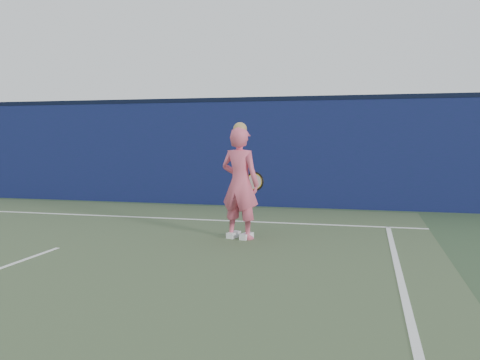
# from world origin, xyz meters

# --- Properties ---
(ground) EXTENTS (80.00, 80.00, 0.00)m
(ground) POSITION_xyz_m (0.00, 0.00, 0.00)
(ground) COLOR #2C482C
(ground) RESTS_ON ground
(backstop_wall) EXTENTS (24.00, 0.40, 2.50)m
(backstop_wall) POSITION_xyz_m (0.00, 6.50, 1.25)
(backstop_wall) COLOR #0E1A3E
(backstop_wall) RESTS_ON ground
(wall_cap) EXTENTS (24.00, 0.42, 0.10)m
(wall_cap) POSITION_xyz_m (0.00, 6.50, 2.55)
(wall_cap) COLOR black
(wall_cap) RESTS_ON backstop_wall
(player) EXTENTS (0.75, 0.59, 1.88)m
(player) POSITION_xyz_m (2.43, 2.38, 0.91)
(player) COLOR #E55974
(player) RESTS_ON ground
(racket) EXTENTS (0.59, 0.24, 0.33)m
(racket) POSITION_xyz_m (2.55, 2.79, 0.89)
(racket) COLOR black
(racket) RESTS_ON ground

